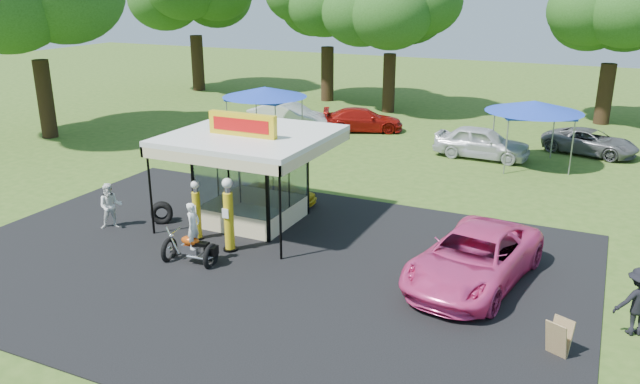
{
  "coord_description": "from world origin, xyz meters",
  "views": [
    {
      "loc": [
        9.41,
        -13.52,
        8.41
      ],
      "look_at": [
        1.19,
        4.0,
        1.92
      ],
      "focal_mm": 35.0,
      "sensor_mm": 36.0,
      "label": 1
    }
  ],
  "objects_px": {
    "gas_pump_right": "(229,217)",
    "spectator_west": "(111,206)",
    "gas_pump_left": "(197,212)",
    "bg_car_a": "(289,117)",
    "spectator_east_a": "(638,302)",
    "bg_car_c": "(482,142)",
    "kiosk_car": "(282,192)",
    "tent_east": "(534,107)",
    "gas_station_kiosk": "(252,176)",
    "a_frame_sign": "(558,338)",
    "pink_sedan": "(474,258)",
    "bg_car_d": "(590,142)",
    "bg_car_b": "(363,120)",
    "motorcycle": "(192,240)",
    "tent_west": "(265,92)"
  },
  "relations": [
    {
      "from": "bg_car_d",
      "to": "tent_west",
      "type": "distance_m",
      "value": 17.17
    },
    {
      "from": "kiosk_car",
      "to": "gas_pump_right",
      "type": "bearing_deg",
      "value": -171.9
    },
    {
      "from": "tent_west",
      "to": "tent_east",
      "type": "height_order",
      "value": "tent_west"
    },
    {
      "from": "spectator_east_a",
      "to": "bg_car_d",
      "type": "bearing_deg",
      "value": -111.71
    },
    {
      "from": "motorcycle",
      "to": "tent_west",
      "type": "relative_size",
      "value": 0.47
    },
    {
      "from": "a_frame_sign",
      "to": "kiosk_car",
      "type": "bearing_deg",
      "value": 172.81
    },
    {
      "from": "bg_car_d",
      "to": "gas_pump_right",
      "type": "bearing_deg",
      "value": 166.65
    },
    {
      "from": "gas_pump_left",
      "to": "gas_pump_right",
      "type": "relative_size",
      "value": 0.84
    },
    {
      "from": "motorcycle",
      "to": "tent_east",
      "type": "distance_m",
      "value": 18.12
    },
    {
      "from": "bg_car_a",
      "to": "a_frame_sign",
      "type": "bearing_deg",
      "value": -136.65
    },
    {
      "from": "tent_east",
      "to": "spectator_west",
      "type": "bearing_deg",
      "value": -129.97
    },
    {
      "from": "spectator_west",
      "to": "spectator_east_a",
      "type": "bearing_deg",
      "value": -40.02
    },
    {
      "from": "tent_east",
      "to": "bg_car_c",
      "type": "bearing_deg",
      "value": 169.09
    },
    {
      "from": "bg_car_a",
      "to": "tent_west",
      "type": "xyz_separation_m",
      "value": [
        0.52,
        -3.71,
        2.06
      ]
    },
    {
      "from": "gas_station_kiosk",
      "to": "bg_car_c",
      "type": "relative_size",
      "value": 1.14
    },
    {
      "from": "gas_station_kiosk",
      "to": "spectator_east_a",
      "type": "height_order",
      "value": "gas_station_kiosk"
    },
    {
      "from": "gas_pump_right",
      "to": "spectator_west",
      "type": "xyz_separation_m",
      "value": [
        -4.97,
        -0.08,
        -0.37
      ]
    },
    {
      "from": "a_frame_sign",
      "to": "bg_car_a",
      "type": "height_order",
      "value": "bg_car_a"
    },
    {
      "from": "gas_station_kiosk",
      "to": "gas_pump_left",
      "type": "distance_m",
      "value": 2.54
    },
    {
      "from": "gas_pump_left",
      "to": "bg_car_c",
      "type": "xyz_separation_m",
      "value": [
        6.69,
        14.88,
        -0.22
      ]
    },
    {
      "from": "motorcycle",
      "to": "bg_car_d",
      "type": "bearing_deg",
      "value": 55.78
    },
    {
      "from": "kiosk_car",
      "to": "bg_car_d",
      "type": "bearing_deg",
      "value": -38.5
    },
    {
      "from": "bg_car_c",
      "to": "kiosk_car",
      "type": "bearing_deg",
      "value": 153.34
    },
    {
      "from": "gas_pump_left",
      "to": "bg_car_a",
      "type": "bearing_deg",
      "value": 107.22
    },
    {
      "from": "pink_sedan",
      "to": "tent_east",
      "type": "height_order",
      "value": "tent_east"
    },
    {
      "from": "motorcycle",
      "to": "spectator_west",
      "type": "bearing_deg",
      "value": 158.55
    },
    {
      "from": "bg_car_d",
      "to": "gas_pump_left",
      "type": "bearing_deg",
      "value": 162.53
    },
    {
      "from": "bg_car_d",
      "to": "tent_west",
      "type": "relative_size",
      "value": 1.02
    },
    {
      "from": "pink_sedan",
      "to": "gas_pump_right",
      "type": "bearing_deg",
      "value": -161.84
    },
    {
      "from": "spectator_west",
      "to": "bg_car_a",
      "type": "relative_size",
      "value": 0.34
    },
    {
      "from": "gas_station_kiosk",
      "to": "bg_car_c",
      "type": "height_order",
      "value": "gas_station_kiosk"
    },
    {
      "from": "gas_station_kiosk",
      "to": "bg_car_d",
      "type": "relative_size",
      "value": 1.16
    },
    {
      "from": "gas_station_kiosk",
      "to": "spectator_east_a",
      "type": "relative_size",
      "value": 3.0
    },
    {
      "from": "spectator_west",
      "to": "spectator_east_a",
      "type": "xyz_separation_m",
      "value": [
        17.0,
        0.08,
        0.05
      ]
    },
    {
      "from": "bg_car_b",
      "to": "bg_car_c",
      "type": "distance_m",
      "value": 8.23
    },
    {
      "from": "gas_pump_right",
      "to": "bg_car_b",
      "type": "relative_size",
      "value": 0.54
    },
    {
      "from": "gas_pump_left",
      "to": "spectator_west",
      "type": "height_order",
      "value": "gas_pump_left"
    },
    {
      "from": "kiosk_car",
      "to": "tent_east",
      "type": "relative_size",
      "value": 0.62
    },
    {
      "from": "spectator_east_a",
      "to": "bg_car_a",
      "type": "bearing_deg",
      "value": -69.65
    },
    {
      "from": "gas_station_kiosk",
      "to": "pink_sedan",
      "type": "xyz_separation_m",
      "value": [
        8.42,
        -1.52,
        -0.99
      ]
    },
    {
      "from": "gas_station_kiosk",
      "to": "bg_car_a",
      "type": "distance_m",
      "value": 15.29
    },
    {
      "from": "a_frame_sign",
      "to": "bg_car_d",
      "type": "relative_size",
      "value": 0.2
    },
    {
      "from": "motorcycle",
      "to": "gas_pump_right",
      "type": "bearing_deg",
      "value": 62.9
    },
    {
      "from": "spectator_east_a",
      "to": "bg_car_c",
      "type": "distance_m",
      "value": 16.74
    },
    {
      "from": "bg_car_c",
      "to": "bg_car_b",
      "type": "bearing_deg",
      "value": 70.55
    },
    {
      "from": "pink_sedan",
      "to": "bg_car_d",
      "type": "xyz_separation_m",
      "value": [
        2.34,
        17.25,
        -0.15
      ]
    },
    {
      "from": "gas_station_kiosk",
      "to": "a_frame_sign",
      "type": "relative_size",
      "value": 5.79
    },
    {
      "from": "bg_car_c",
      "to": "bg_car_d",
      "type": "height_order",
      "value": "bg_car_c"
    },
    {
      "from": "kiosk_car",
      "to": "bg_car_b",
      "type": "height_order",
      "value": "bg_car_b"
    },
    {
      "from": "motorcycle",
      "to": "pink_sedan",
      "type": "distance_m",
      "value": 8.59
    }
  ]
}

